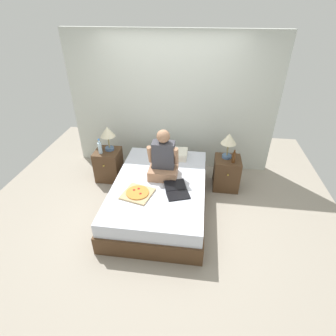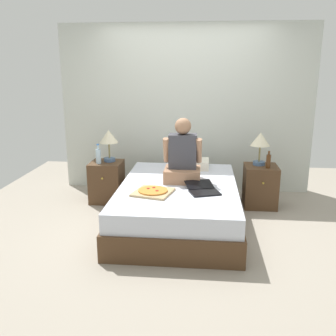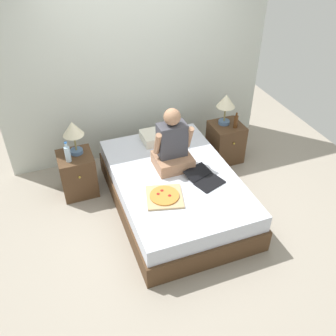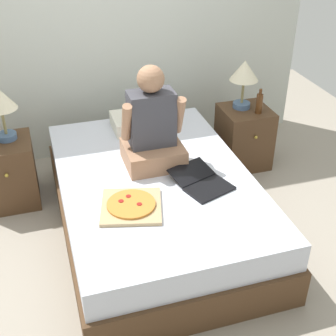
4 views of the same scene
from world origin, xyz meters
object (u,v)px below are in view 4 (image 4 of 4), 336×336
Objects in this scene: pizza_box at (131,206)px; nightstand_left at (9,172)px; person_seated at (152,129)px; laptop at (203,183)px; bed at (155,202)px; beer_bottle at (259,103)px; lamp_on_left_nightstand at (0,102)px; lamp_on_right_nightstand at (244,74)px; nightstand_right at (244,137)px.

nightstand_left is at bearing 127.46° from pizza_box.
laptop is at bearing -58.25° from person_seated.
bed is 1.37m from beer_bottle.
lamp_on_left_nightstand reaches higher than laptop.
pizza_box is at bearing -145.68° from beer_bottle.
lamp_on_right_nightstand is at bearing 1.35° from nightstand_left.
laptop is 0.57m from pizza_box.
beer_bottle reaches higher than laptop.
person_seated is 0.67m from pizza_box.
laptop is (1.37, -0.95, 0.23)m from nightstand_left.
laptop is at bearing -135.05° from beer_bottle.
pizza_box is (-1.41, -0.96, -0.15)m from beer_bottle.
lamp_on_right_nightstand reaches higher than pizza_box.
lamp_on_left_nightstand is at bearing 151.57° from person_seated.
laptop is (-0.75, -1.00, -0.38)m from lamp_on_right_nightstand.
person_seated is (-1.11, -0.43, 0.12)m from beer_bottle.
bed is at bearing -146.58° from nightstand_right.
lamp_on_left_nightstand reaches higher than bed.
lamp_on_left_nightstand is at bearing 124.83° from pizza_box.
lamp_on_right_nightstand is 1.96× the size of beer_bottle.
nightstand_left is 1.36m from pizza_box.
person_seated reaches higher than laptop.
beer_bottle is at bearing 21.15° from person_seated.
person_seated is at bearing 60.76° from pizza_box.
person_seated is at bearing -153.04° from nightstand_right.
laptop is 1.02× the size of pizza_box.
lamp_on_right_nightstand is at bearing 0.00° from lamp_on_left_nightstand.
nightstand_left is 0.62m from lamp_on_left_nightstand.
beer_bottle is at bearing -54.99° from nightstand_right.
bed is 0.57m from person_seated.
laptop is (-0.85, -0.85, -0.15)m from beer_bottle.
beer_bottle is 0.46× the size of laptop.
bed is 1.45m from lamp_on_right_nightstand.
beer_bottle reaches higher than bed.
person_seated reaches higher than beer_bottle.
bed is at bearing -33.42° from nightstand_left.
nightstand_right is (2.16, 0.00, 0.00)m from nightstand_left.
lamp_on_right_nightstand is at bearing 123.69° from beer_bottle.
person_seated is (1.07, -0.58, -0.11)m from lamp_on_left_nightstand.
bed is 4.41× the size of pizza_box.
bed is 4.77× the size of lamp_on_right_nightstand.
person_seated is (1.11, -0.53, 0.50)m from nightstand_left.
nightstand_left is at bearing 177.43° from beer_bottle.
nightstand_right and laptop have the same top height.
lamp_on_right_nightstand is 1.31m from laptop.
bed is 4.33× the size of laptop.
laptop is (-0.78, -0.95, 0.23)m from nightstand_right.
lamp_on_left_nightstand is 1.23m from person_seated.
lamp_on_right_nightstand is 0.91× the size of laptop.
bed is at bearing 53.20° from pizza_box.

